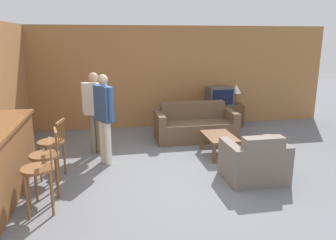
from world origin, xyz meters
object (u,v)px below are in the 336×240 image
(bar_chair_near, at_px, (39,173))
(person_by_window, at_px, (95,108))
(coffee_table, at_px, (219,139))
(couch_far, at_px, (195,126))
(armchair_near, at_px, (255,162))
(bar_chair_far, at_px, (52,146))
(tv, at_px, (220,96))
(bar_chair_mid, at_px, (46,159))
(tv_unit, at_px, (219,115))
(person_by_counter, at_px, (104,114))
(table_lamp, at_px, (236,89))

(bar_chair_near, distance_m, person_by_window, 2.38)
(coffee_table, bearing_deg, couch_far, 99.30)
(couch_far, distance_m, armchair_near, 2.41)
(bar_chair_far, xyz_separation_m, tv, (3.84, 2.65, 0.26))
(bar_chair_far, distance_m, couch_far, 3.36)
(bar_chair_mid, xyz_separation_m, tv_unit, (3.84, 3.28, -0.26))
(couch_far, xyz_separation_m, person_by_counter, (-2.04, -1.15, 0.64))
(bar_chair_near, bearing_deg, table_lamp, 41.46)
(tv, height_order, person_by_window, person_by_window)
(tv, bearing_deg, bar_chair_near, -135.37)
(bar_chair_mid, distance_m, armchair_near, 3.28)
(tv, distance_m, table_lamp, 0.48)
(bar_chair_mid, distance_m, table_lamp, 5.41)
(coffee_table, relative_size, tv, 1.45)
(bar_chair_far, distance_m, person_by_window, 1.36)
(couch_far, xyz_separation_m, tv, (0.93, 0.99, 0.52))
(armchair_near, xyz_separation_m, table_lamp, (1.02, 3.37, 0.67))
(tv_unit, relative_size, table_lamp, 2.36)
(couch_far, xyz_separation_m, coffee_table, (0.19, -1.13, 0.04))
(coffee_table, height_order, tv_unit, tv_unit)
(table_lamp, bearing_deg, bar_chair_near, -138.54)
(bar_chair_near, relative_size, bar_chair_far, 1.00)
(bar_chair_near, relative_size, table_lamp, 1.94)
(bar_chair_near, distance_m, armchair_near, 3.30)
(armchair_near, distance_m, tv_unit, 3.42)
(couch_far, bearing_deg, bar_chair_mid, -141.87)
(couch_far, relative_size, tv_unit, 1.52)
(bar_chair_mid, xyz_separation_m, table_lamp, (4.29, 3.28, 0.42))
(armchair_near, relative_size, tv_unit, 0.79)
(person_by_counter, bearing_deg, tv_unit, 35.83)
(tv_unit, relative_size, person_by_counter, 0.73)
(armchair_near, xyz_separation_m, person_by_window, (-2.58, 1.83, 0.63))
(bar_chair_mid, height_order, tv_unit, bar_chair_mid)
(tv_unit, distance_m, person_by_window, 3.56)
(bar_chair_far, height_order, person_by_window, person_by_window)
(coffee_table, bearing_deg, bar_chair_near, -151.72)
(bar_chair_near, xyz_separation_m, person_by_window, (0.69, 2.25, 0.37))
(bar_chair_far, distance_m, coffee_table, 3.15)
(armchair_near, bearing_deg, coffee_table, 97.69)
(bar_chair_mid, height_order, person_by_window, person_by_window)
(couch_far, relative_size, tv, 2.96)
(bar_chair_near, xyz_separation_m, armchair_near, (3.27, 0.42, -0.25))
(bar_chair_near, bearing_deg, couch_far, 43.88)
(tv, bearing_deg, couch_far, -133.15)
(person_by_counter, bearing_deg, couch_far, 29.45)
(person_by_counter, bearing_deg, bar_chair_far, -149.66)
(couch_far, bearing_deg, bar_chair_near, -136.12)
(armchair_near, height_order, table_lamp, table_lamp)
(bar_chair_near, distance_m, tv, 5.40)
(person_by_counter, bearing_deg, bar_chair_near, -117.79)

